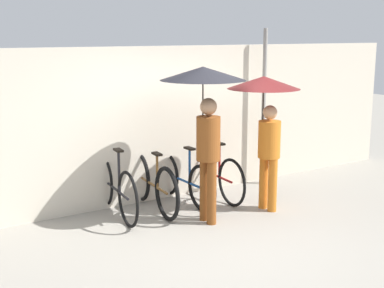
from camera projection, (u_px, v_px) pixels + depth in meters
The scene contains 9 objects.
ground_plane at pixel (232, 239), 6.69m from camera, with size 30.00×30.00×0.00m, color gray.
back_wall at pixel (153, 124), 8.10m from camera, with size 9.96×0.12×2.34m.
parked_bicycle_0 at pixel (115, 188), 7.51m from camera, with size 0.44×1.80×1.02m.
parked_bicycle_1 at pixel (152, 184), 7.74m from camera, with size 0.44×1.77×1.00m.
parked_bicycle_2 at pixel (183, 179), 8.08m from camera, with size 0.44×1.69×1.03m.
parked_bicycle_3 at pixel (213, 173), 8.38m from camera, with size 0.44×1.80×1.08m.
pedestrian_leading at pixel (205, 97), 7.04m from camera, with size 1.15×1.15×2.10m.
pedestrian_center at pixel (265, 104), 7.58m from camera, with size 1.04×1.04×1.94m.
awning_pole at pixel (264, 108), 8.92m from camera, with size 0.07×0.07×2.61m.
Camera 1 is at (-3.84, -5.02, 2.53)m, focal length 50.00 mm.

